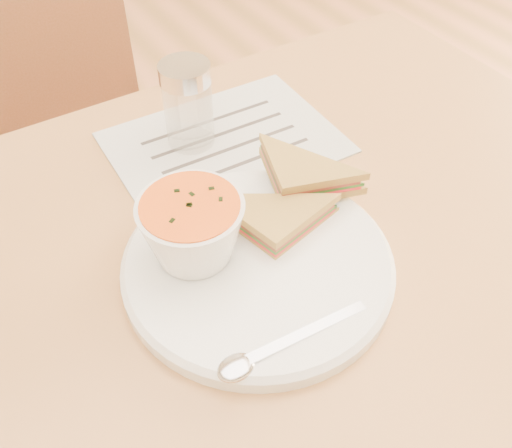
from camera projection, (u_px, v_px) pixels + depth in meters
dining_table at (264, 385)px, 0.94m from camera, size 1.00×0.70×0.75m
chair_far at (79, 217)px, 1.10m from camera, size 0.43×0.43×0.91m
plate at (258, 265)px, 0.62m from camera, size 0.38×0.38×0.02m
soup_bowl at (193, 232)px, 0.59m from camera, size 0.14×0.14×0.08m
sandwich_half_a at (276, 254)px, 0.60m from camera, size 0.13×0.13×0.03m
sandwich_half_b at (282, 199)px, 0.64m from camera, size 0.13×0.13×0.03m
spoon at (288, 342)px, 0.54m from camera, size 0.19×0.05×0.01m
paper_menu at (225, 143)px, 0.78m from camera, size 0.31×0.23×0.00m
condiment_shaker at (188, 106)px, 0.74m from camera, size 0.07×0.07×0.12m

